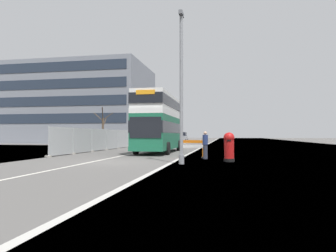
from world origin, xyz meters
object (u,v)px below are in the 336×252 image
Objects in this scene: red_pillar_postbox at (229,146)px; pedestrian_at_kerb at (205,145)px; car_receding_far at (174,137)px; double_decker_bus at (160,123)px; lamppost_foreground at (181,92)px; roadworks_barrier at (193,147)px; car_far_side at (183,137)px; car_receding_mid at (166,138)px; car_oncoming_near at (152,139)px.

red_pillar_postbox is 2.22m from pedestrian_at_kerb.
red_pillar_postbox is 0.43× the size of car_receding_far.
lamppost_foreground reaches higher than double_decker_bus.
double_decker_bus is 31.51m from car_receding_far.
double_decker_bus reaches higher than roadworks_barrier.
red_pillar_postbox is at bearing -78.94° from car_far_side.
lamppost_foreground is 42.22m from car_receding_far.
double_decker_bus is at bearing -80.01° from car_receding_mid.
car_oncoming_near is at bearing 113.75° from red_pillar_postbox.
car_receding_mid is 7.16m from car_receding_far.
roadworks_barrier is 0.41× the size of car_receding_far.
pedestrian_at_kerb is (0.92, -1.05, 0.14)m from roadworks_barrier.
pedestrian_at_kerb is at bearing -67.91° from car_oncoming_near.
car_oncoming_near reaches higher than pedestrian_at_kerb.
red_pillar_postbox is 1.04× the size of roadworks_barrier.
pedestrian_at_kerb is (4.38, -6.63, -1.72)m from double_decker_bus.
car_oncoming_near reaches higher than roadworks_barrier.
lamppost_foreground is at bearing -91.03° from roadworks_barrier.
lamppost_foreground is at bearing -79.87° from car_receding_far.
red_pillar_postbox is 0.38× the size of car_oncoming_near.
roadworks_barrier is at bearing 131.24° from red_pillar_postbox.
car_far_side is (-7.28, 46.72, 0.24)m from roadworks_barrier.
car_receding_far is at bearing 100.13° from lamppost_foreground.
car_receding_far is 9.93m from car_far_side.
car_receding_mid is at bearing 107.31° from red_pillar_postbox.
red_pillar_postbox is 0.38× the size of car_far_side.
car_far_side is (0.42, 17.09, -0.08)m from car_receding_mid.
roadworks_barrier is 30.62m from car_receding_mid.
red_pillar_postbox is 50.37m from car_far_side.
car_receding_mid is (0.11, 9.19, 0.07)m from car_oncoming_near.
car_receding_mid is 2.24× the size of pedestrian_at_kerb.
lamppost_foreground is 1.83× the size of car_far_side.
roadworks_barrier is at bearing -58.17° from double_decker_bus.
car_receding_mid is (-4.24, 24.05, -1.55)m from double_decker_bus.
double_decker_bus reaches higher than red_pillar_postbox.
red_pillar_postbox is 3.62m from roadworks_barrier.
car_oncoming_near reaches higher than car_far_side.
double_decker_bus is 5.93× the size of pedestrian_at_kerb.
car_receding_mid reaches higher than car_far_side.
red_pillar_postbox is at bearing -48.76° from roadworks_barrier.
car_far_side is (0.53, 26.28, -0.01)m from car_oncoming_near.
red_pillar_postbox is at bearing 38.52° from lamppost_foreground.
pedestrian_at_kerb is at bearing -48.95° from roadworks_barrier.
double_decker_bus is 10.86m from lamppost_foreground.
car_receding_far is 2.22× the size of pedestrian_at_kerb.
lamppost_foreground reaches higher than red_pillar_postbox.
car_oncoming_near is (-7.72, 25.12, -2.81)m from lamppost_foreground.
pedestrian_at_kerb is (8.62, -30.68, -0.17)m from car_receding_mid.
car_receding_far reaches higher than car_receding_mid.
lamppost_foreground is 26.43m from car_oncoming_near.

